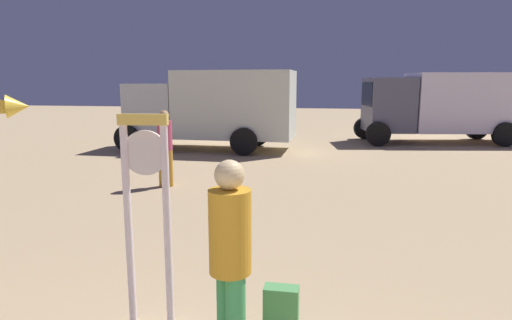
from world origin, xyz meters
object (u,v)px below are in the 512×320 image
(box_truck_near, at_px, (215,107))
(box_truck_far, at_px, (450,104))
(person_distant, at_px, (165,144))
(standing_clock, at_px, (147,198))
(backpack, at_px, (281,310))
(person_near_clock, at_px, (230,256))

(box_truck_near, height_order, box_truck_far, box_truck_near)
(person_distant, distance_m, box_truck_far, 12.14)
(person_distant, height_order, box_truck_far, box_truck_far)
(person_distant, relative_size, box_truck_near, 0.29)
(standing_clock, height_order, backpack, standing_clock)
(standing_clock, bearing_deg, box_truck_near, 102.57)
(backpack, bearing_deg, person_near_clock, -119.89)
(person_distant, distance_m, box_truck_near, 5.66)
(box_truck_far, bearing_deg, box_truck_near, -158.52)
(person_near_clock, xyz_separation_m, backpack, (0.34, 0.59, -0.75))
(standing_clock, xyz_separation_m, person_near_clock, (0.93, -0.53, -0.29))
(backpack, height_order, box_truck_near, box_truck_near)
(standing_clock, bearing_deg, person_near_clock, -29.83)
(person_near_clock, distance_m, person_distant, 6.62)
(backpack, distance_m, person_distant, 6.32)
(person_near_clock, relative_size, person_distant, 1.01)
(box_truck_near, bearing_deg, person_near_clock, -73.68)
(backpack, distance_m, box_truck_near, 11.64)
(standing_clock, distance_m, box_truck_near, 11.29)
(standing_clock, bearing_deg, box_truck_far, 66.97)
(person_near_clock, bearing_deg, standing_clock, 150.17)
(box_truck_far, bearing_deg, person_near_clock, -109.19)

